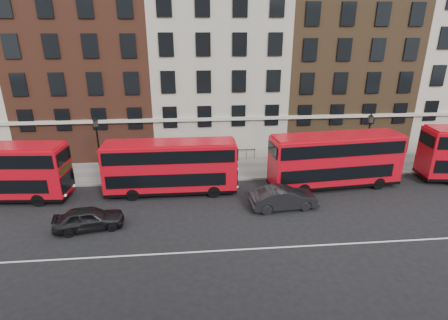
{
  "coord_description": "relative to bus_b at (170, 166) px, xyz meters",
  "views": [
    {
      "loc": [
        -2.74,
        -19.09,
        12.06
      ],
      "look_at": [
        -0.51,
        5.0,
        3.0
      ],
      "focal_mm": 28.0,
      "sensor_mm": 36.0,
      "label": 1
    }
  ],
  "objects": [
    {
      "name": "ground",
      "position": [
        4.55,
        -6.01,
        -2.26
      ],
      "size": [
        120.0,
        120.0,
        0.0
      ],
      "primitive_type": "plane",
      "color": "black",
      "rests_on": "ground"
    },
    {
      "name": "pavement",
      "position": [
        4.55,
        4.49,
        -2.19
      ],
      "size": [
        80.0,
        5.0,
        0.15
      ],
      "primitive_type": "cube",
      "color": "gray",
      "rests_on": "ground"
    },
    {
      "name": "kerb",
      "position": [
        4.55,
        1.99,
        -2.18
      ],
      "size": [
        80.0,
        0.3,
        0.16
      ],
      "primitive_type": "cube",
      "color": "gray",
      "rests_on": "ground"
    },
    {
      "name": "road_centre_line",
      "position": [
        4.55,
        -8.01,
        -2.26
      ],
      "size": [
        70.0,
        0.12,
        0.01
      ],
      "primitive_type": "cube",
      "color": "white",
      "rests_on": "ground"
    },
    {
      "name": "building_terrace",
      "position": [
        4.24,
        11.87,
        7.98
      ],
      "size": [
        64.0,
        11.95,
        22.0
      ],
      "color": "beige",
      "rests_on": "ground"
    },
    {
      "name": "bus_b",
      "position": [
        0.0,
        0.0,
        0.0
      ],
      "size": [
        10.06,
        2.52,
        4.22
      ],
      "rotation": [
        0.0,
        0.0,
        -0.01
      ],
      "color": "red",
      "rests_on": "ground"
    },
    {
      "name": "bus_c",
      "position": [
        13.0,
        -0.0,
        0.11
      ],
      "size": [
        10.7,
        3.45,
        4.42
      ],
      "rotation": [
        0.0,
        0.0,
        0.09
      ],
      "color": "red",
      "rests_on": "ground"
    },
    {
      "name": "car_rear",
      "position": [
        -5.01,
        -4.8,
        -1.52
      ],
      "size": [
        4.57,
        2.5,
        1.48
      ],
      "primitive_type": "imported",
      "rotation": [
        0.0,
        0.0,
        1.75
      ],
      "color": "black",
      "rests_on": "ground"
    },
    {
      "name": "car_front",
      "position": [
        8.1,
        -3.24,
        -1.47
      ],
      "size": [
        4.97,
        2.15,
        1.59
      ],
      "primitive_type": "imported",
      "rotation": [
        0.0,
        0.0,
        1.67
      ],
      "color": "black",
      "rests_on": "ground"
    },
    {
      "name": "lamp_post_left",
      "position": [
        -5.97,
        3.07,
        0.82
      ],
      "size": [
        0.44,
        0.44,
        5.33
      ],
      "color": "black",
      "rests_on": "pavement"
    },
    {
      "name": "lamp_post_right",
      "position": [
        16.73,
        2.3,
        0.82
      ],
      "size": [
        0.44,
        0.44,
        5.33
      ],
      "color": "black",
      "rests_on": "pavement"
    },
    {
      "name": "iron_railings",
      "position": [
        4.55,
        6.69,
        -1.61
      ],
      "size": [
        6.6,
        0.06,
        1.0
      ],
      "primitive_type": null,
      "color": "black",
      "rests_on": "pavement"
    }
  ]
}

